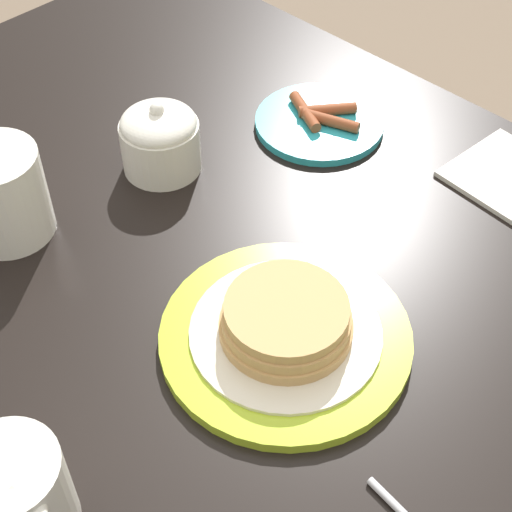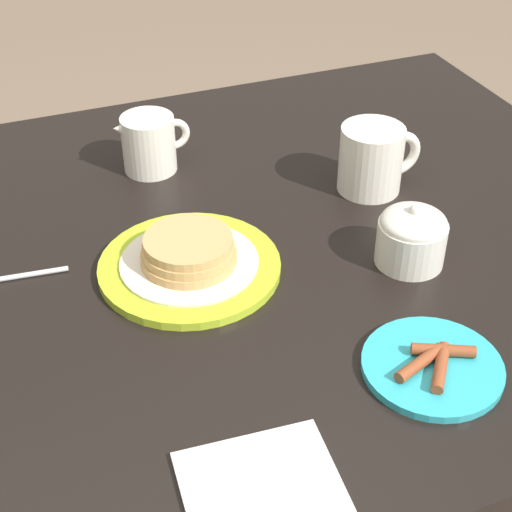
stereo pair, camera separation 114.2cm
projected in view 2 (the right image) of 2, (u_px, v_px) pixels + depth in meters
dining_table at (224, 309)px, 1.14m from camera, size 1.28×0.97×0.73m
pancake_plate at (189, 260)px, 1.02m from camera, size 0.24×0.24×0.05m
side_plate_bacon at (433, 366)px, 0.88m from camera, size 0.16×0.16×0.02m
coffee_mug at (373, 158)px, 1.17m from camera, size 0.13×0.10×0.10m
creamer_pitcher at (148, 142)px, 1.22m from camera, size 0.12×0.08×0.10m
sugar_bowl at (412, 236)px, 1.03m from camera, size 0.09×0.09×0.09m
napkin at (261, 486)px, 0.76m from camera, size 0.16×0.14×0.01m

